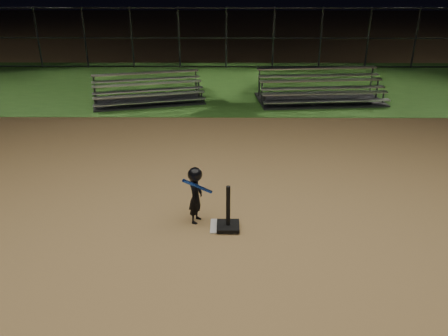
% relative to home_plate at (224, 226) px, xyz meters
% --- Properties ---
extents(ground, '(80.00, 80.00, 0.00)m').
position_rel_home_plate_xyz_m(ground, '(0.00, 0.00, -0.01)').
color(ground, '#A27D49').
rests_on(ground, ground).
extents(grass_strip, '(60.00, 8.00, 0.01)m').
position_rel_home_plate_xyz_m(grass_strip, '(0.00, 10.00, -0.01)').
color(grass_strip, '#2B581C').
rests_on(grass_strip, ground).
extents(home_plate, '(0.45, 0.45, 0.02)m').
position_rel_home_plate_xyz_m(home_plate, '(0.00, 0.00, 0.00)').
color(home_plate, beige).
rests_on(home_plate, ground).
extents(batting_tee, '(0.38, 0.38, 0.78)m').
position_rel_home_plate_xyz_m(batting_tee, '(0.08, -0.06, 0.16)').
color(batting_tee, black).
rests_on(batting_tee, home_plate).
extents(child_batter, '(0.49, 0.54, 1.02)m').
position_rel_home_plate_xyz_m(child_batter, '(-0.48, 0.19, 0.53)').
color(child_batter, black).
rests_on(child_batter, ground).
extents(bleacher_left, '(3.79, 2.51, 0.85)m').
position_rel_home_plate_xyz_m(bleacher_left, '(-2.50, 7.65, 0.16)').
color(bleacher_left, silver).
rests_on(bleacher_left, ground).
extents(bleacher_right, '(4.16, 2.31, 0.98)m').
position_rel_home_plate_xyz_m(bleacher_right, '(3.08, 7.79, 0.19)').
color(bleacher_right, '#B9B9BE').
rests_on(bleacher_right, ground).
extents(backstop_fence, '(20.08, 0.08, 2.50)m').
position_rel_home_plate_xyz_m(backstop_fence, '(0.00, 13.00, 1.24)').
color(backstop_fence, '#38383D').
rests_on(backstop_fence, ground).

